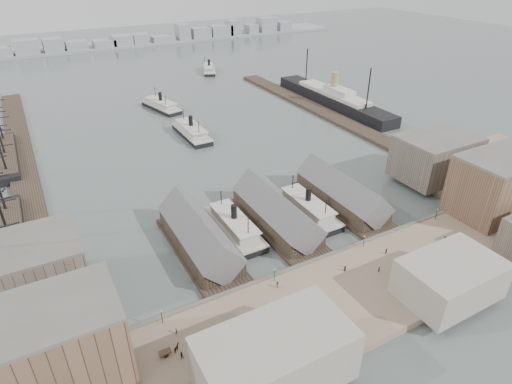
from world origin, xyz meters
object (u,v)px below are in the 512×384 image
ferry_docked_west (234,225)px  horse_cart_left (174,349)px  ocean_steamer (333,98)px  horse_cart_center (317,299)px  tram (495,220)px  horse_cart_right (411,270)px

ferry_docked_west → horse_cart_left: 48.73m
ocean_steamer → horse_cart_left: bearing=-138.3°
ferry_docked_west → horse_cart_center: bearing=-85.1°
ferry_docked_west → tram: 81.43m
tram → horse_cart_left: 104.34m
ferry_docked_west → ocean_steamer: (105.00, 86.00, 1.56)m
tram → horse_cart_right: size_ratio=2.03×
ferry_docked_west → horse_cart_right: size_ratio=5.88×
tram → horse_cart_right: (-40.17, -3.92, -0.91)m
ferry_docked_west → ocean_steamer: size_ratio=0.31×
horse_cart_right → ferry_docked_west: bearing=56.9°
tram → horse_cart_left: bearing=169.2°
ferry_docked_west → tram: (71.91, -38.19, 1.35)m
ocean_steamer → tram: bearing=-104.9°
horse_cart_center → horse_cart_right: 28.60m
horse_cart_left → ferry_docked_west: bearing=-41.8°
tram → horse_cart_left: size_ratio=2.12×
tram → horse_cart_center: 68.60m
tram → horse_cart_center: size_ratio=2.08×
ferry_docked_west → horse_cart_center: size_ratio=6.01×
tram → horse_cart_center: bearing=170.8°
ferry_docked_west → horse_cart_right: 52.73m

